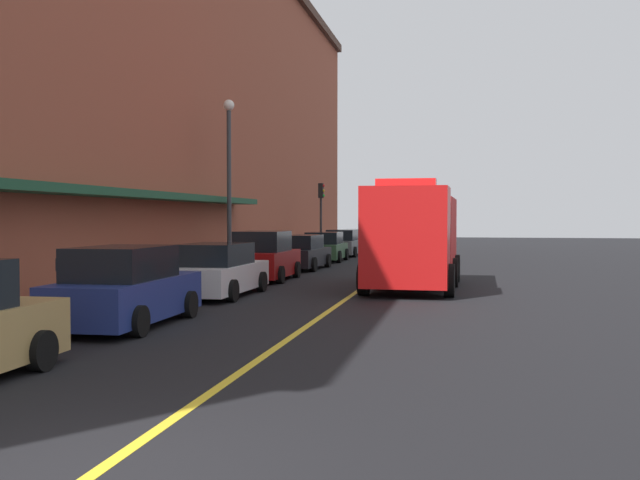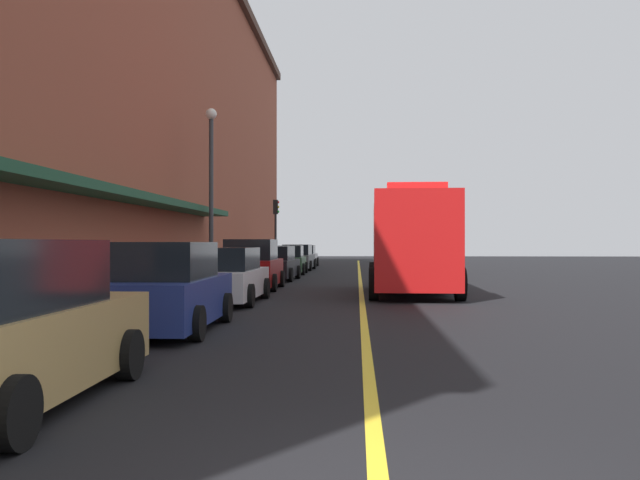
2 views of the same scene
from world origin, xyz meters
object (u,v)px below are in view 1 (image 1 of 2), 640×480
(parked_car_1, at_px, (126,289))
(parked_car_6, at_px, (344,244))
(parking_meter_4, at_px, (61,277))
(street_lamp_left, at_px, (229,167))
(parked_car_2, at_px, (217,271))
(fire_truck, at_px, (414,238))
(parked_car_3, at_px, (264,257))
(traffic_light_near, at_px, (321,204))
(parking_meter_3, at_px, (316,239))
(parked_car_4, at_px, (301,253))
(parked_car_5, at_px, (325,248))
(parking_meter_1, at_px, (280,245))
(parking_meter_2, at_px, (147,264))
(parked_car_7, at_px, (356,241))

(parked_car_1, bearing_deg, parked_car_6, -1.06)
(parking_meter_4, distance_m, street_lamp_left, 13.98)
(parked_car_2, distance_m, fire_truck, 6.82)
(parked_car_1, distance_m, parking_meter_4, 1.48)
(parked_car_3, xyz_separation_m, traffic_light_near, (-1.24, 17.50, 2.29))
(parked_car_1, relative_size, fire_truck, 0.61)
(parked_car_1, bearing_deg, parking_meter_3, 1.94)
(parked_car_6, relative_size, street_lamp_left, 0.68)
(parking_meter_3, bearing_deg, parked_car_6, 43.87)
(parked_car_4, bearing_deg, parked_car_3, -178.80)
(parked_car_5, bearing_deg, parked_car_4, 179.58)
(parked_car_6, height_order, parking_meter_1, parked_car_6)
(parked_car_6, distance_m, traffic_light_near, 2.77)
(parked_car_5, distance_m, traffic_light_near, 6.15)
(parking_meter_4, bearing_deg, parking_meter_1, 90.00)
(parked_car_2, relative_size, parking_meter_4, 3.58)
(parked_car_3, bearing_deg, street_lamp_left, 48.88)
(parked_car_4, bearing_deg, fire_truck, -142.09)
(parking_meter_1, bearing_deg, parked_car_2, -83.89)
(parked_car_6, xyz_separation_m, parking_meter_2, (-1.46, -24.99, 0.30))
(parked_car_1, height_order, parked_car_2, parked_car_1)
(parked_car_1, xyz_separation_m, street_lamp_left, (-2.05, 13.40, 3.58))
(fire_truck, bearing_deg, parked_car_4, -142.84)
(parked_car_4, xyz_separation_m, fire_truck, (5.66, -7.83, 0.93))
(parked_car_4, xyz_separation_m, parking_meter_3, (-1.39, 10.20, 0.32))
(traffic_light_near, bearing_deg, parking_meter_3, -92.58)
(parking_meter_4, bearing_deg, traffic_light_near, 89.88)
(parked_car_4, height_order, parking_meter_2, parked_car_4)
(parked_car_4, xyz_separation_m, parked_car_6, (0.06, 11.60, 0.02))
(parking_meter_3, height_order, parking_meter_4, same)
(parked_car_3, distance_m, parked_car_5, 11.99)
(parking_meter_4, bearing_deg, parking_meter_3, 90.00)
(parked_car_7, xyz_separation_m, parking_meter_1, (-1.38, -15.73, 0.32))
(parked_car_6, distance_m, street_lamp_left, 16.43)
(parked_car_2, relative_size, street_lamp_left, 0.69)
(parked_car_5, distance_m, fire_truck, 15.04)
(parked_car_6, height_order, parking_meter_3, parked_car_6)
(street_lamp_left, relative_size, traffic_light_near, 1.61)
(parked_car_2, relative_size, parked_car_4, 1.03)
(parked_car_6, relative_size, fire_truck, 0.62)
(parking_meter_2, distance_m, parking_meter_4, 4.46)
(parked_car_3, distance_m, parking_meter_2, 7.58)
(parked_car_3, bearing_deg, parking_meter_2, 169.78)
(parked_car_1, relative_size, parking_meter_4, 3.48)
(parking_meter_2, height_order, street_lamp_left, street_lamp_left)
(parking_meter_3, distance_m, parking_meter_4, 28.05)
(parked_car_6, distance_m, parked_car_7, 5.71)
(parking_meter_1, bearing_deg, parked_car_5, 73.26)
(parked_car_6, relative_size, parking_meter_1, 3.52)
(parking_meter_1, bearing_deg, parking_meter_3, 90.00)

